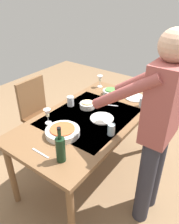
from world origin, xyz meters
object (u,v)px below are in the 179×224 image
at_px(wine_bottle, 61,149).
at_px(serving_bowl_pasta, 63,132).
at_px(dining_table, 90,123).
at_px(side_bowl_salad, 110,92).
at_px(wine_glass_right, 47,114).
at_px(water_cup_far_left, 70,101).
at_px(dinner_plate_far, 135,98).
at_px(side_bowl_bread, 87,105).
at_px(water_cup_near_right, 143,102).
at_px(water_cup_near_left, 111,130).
at_px(chair_near, 39,111).
at_px(person_server, 157,126).
at_px(dinner_plate_near, 102,118).
at_px(wine_glass_left, 100,79).

relative_size(wine_bottle, serving_bowl_pasta, 0.99).
height_order(dining_table, side_bowl_salad, side_bowl_salad).
height_order(wine_glass_right, water_cup_far_left, wine_glass_right).
bearing_deg(serving_bowl_pasta, dinner_plate_far, 169.09).
bearing_deg(serving_bowl_pasta, side_bowl_bread, -167.49).
bearing_deg(water_cup_near_right, water_cup_near_left, -0.47).
distance_m(chair_near, person_server, 1.58).
bearing_deg(side_bowl_bread, side_bowl_salad, 175.74).
height_order(water_cup_near_left, water_cup_near_right, water_cup_near_left).
height_order(wine_bottle, wine_glass_right, wine_bottle).
relative_size(water_cup_near_left, side_bowl_bread, 0.66).
xyz_separation_m(wine_glass_right, serving_bowl_pasta, (0.06, 0.23, -0.07)).
bearing_deg(dinner_plate_near, water_cup_far_left, -93.62).
relative_size(person_server, side_bowl_salad, 9.38).
bearing_deg(chair_near, wine_bottle, 56.68).
height_order(dining_table, dinner_plate_near, dinner_plate_near).
bearing_deg(side_bowl_salad, water_cup_near_right, 83.75).
relative_size(water_cup_near_right, serving_bowl_pasta, 0.34).
distance_m(wine_glass_left, water_cup_far_left, 0.60).
xyz_separation_m(serving_bowl_pasta, dinner_plate_far, (-1.02, 0.20, -0.03)).
bearing_deg(dining_table, serving_bowl_pasta, -1.26).
distance_m(water_cup_far_left, side_bowl_bread, 0.19).
xyz_separation_m(water_cup_near_right, side_bowl_bread, (0.37, -0.46, -0.02)).
bearing_deg(wine_glass_left, wine_glass_right, 4.31).
distance_m(water_cup_near_left, dinner_plate_far, 0.78).
bearing_deg(wine_glass_right, dinner_plate_near, 134.66).
distance_m(water_cup_near_right, side_bowl_bread, 0.59).
bearing_deg(chair_near, person_server, 85.89).
height_order(chair_near, wine_bottle, wine_bottle).
relative_size(dining_table, wine_glass_right, 10.73).
bearing_deg(wine_glass_right, dinner_plate_far, 155.95).
xyz_separation_m(person_server, water_cup_near_right, (-0.57, -0.36, -0.15)).
distance_m(water_cup_near_right, dinner_plate_far, 0.21).
height_order(wine_glass_right, side_bowl_bread, wine_glass_right).
height_order(wine_bottle, water_cup_near_right, wine_bottle).
bearing_deg(dining_table, side_bowl_salad, -170.45).
height_order(side_bowl_bread, dinner_plate_near, side_bowl_bread).
bearing_deg(side_bowl_salad, water_cup_near_left, 31.95).
xyz_separation_m(wine_glass_left, side_bowl_bread, (0.53, 0.19, -0.07)).
xyz_separation_m(wine_bottle, side_bowl_salad, (-1.17, -0.29, -0.08)).
distance_m(wine_bottle, wine_glass_left, 1.38).
distance_m(water_cup_near_left, dinner_plate_near, 0.27).
height_order(person_server, side_bowl_bread, person_server).
distance_m(chair_near, dinner_plate_far, 1.19).
height_order(wine_bottle, water_cup_near_left, wine_bottle).
bearing_deg(side_bowl_bread, wine_bottle, 22.97).
xyz_separation_m(chair_near, wine_glass_right, (0.37, 0.57, 0.34)).
relative_size(wine_bottle, wine_glass_right, 1.96).
xyz_separation_m(dining_table, water_cup_far_left, (-0.06, -0.30, 0.13)).
xyz_separation_m(wine_bottle, side_bowl_bread, (-0.76, -0.32, -0.08)).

